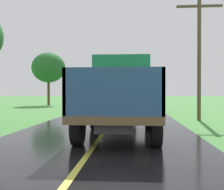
{
  "coord_description": "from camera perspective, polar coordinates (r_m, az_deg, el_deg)",
  "views": [
    {
      "loc": [
        1.05,
        0.76,
        1.53
      ],
      "look_at": [
        0.18,
        12.23,
        1.4
      ],
      "focal_mm": 45.4,
      "sensor_mm": 36.0,
      "label": 1
    }
  ],
  "objects": [
    {
      "name": "banana_truck_near",
      "position": [
        10.01,
        1.63,
        0.35
      ],
      "size": [
        2.38,
        5.82,
        2.8
      ],
      "color": "#2D2D30",
      "rests_on": "road_surface"
    },
    {
      "name": "utility_pole_roadside",
      "position": [
        15.98,
        17.15,
        8.02
      ],
      "size": [
        2.41,
        0.2,
        6.51
      ],
      "color": "brown",
      "rests_on": "ground"
    },
    {
      "name": "banana_truck_far",
      "position": [
        22.36,
        1.82,
        0.46
      ],
      "size": [
        2.38,
        5.81,
        2.8
      ],
      "color": "#2D2D30",
      "rests_on": "road_surface"
    },
    {
      "name": "roadside_tree_near_left",
      "position": [
        32.64,
        -12.66,
        5.39
      ],
      "size": [
        3.73,
        3.73,
        5.93
      ],
      "color": "#4C3823",
      "rests_on": "ground"
    }
  ]
}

